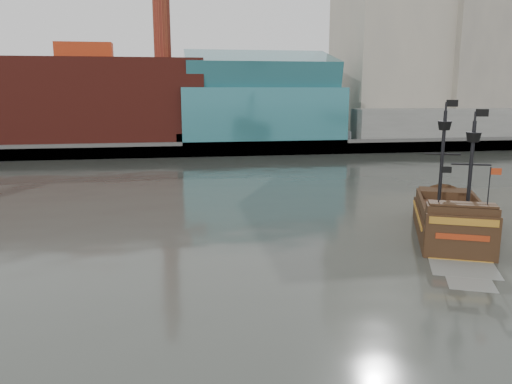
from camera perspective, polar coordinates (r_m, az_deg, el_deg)
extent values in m
plane|color=#2C2E29|center=(28.63, 4.55, -12.20)|extent=(400.00, 400.00, 0.00)
cube|color=slate|center=(118.06, -6.23, 6.39)|extent=(220.00, 60.00, 2.00)
cube|color=#4C4C49|center=(88.74, -5.15, 4.91)|extent=(220.00, 1.00, 2.60)
cube|color=maroon|center=(98.67, -18.71, 9.79)|extent=(42.00, 18.00, 15.00)
cube|color=#2D6F78|center=(96.92, 0.43, 8.89)|extent=(30.00, 16.00, 10.00)
cube|color=#A69D8A|center=(115.97, 15.06, 17.86)|extent=(20.00, 22.00, 46.00)
cube|color=gray|center=(120.52, 23.88, 15.13)|extent=(18.00, 18.00, 38.00)
cube|color=#A69D8A|center=(135.80, 16.10, 18.11)|extent=(24.00, 20.00, 52.00)
cube|color=slate|center=(106.59, 21.56, 7.26)|extent=(40.00, 6.00, 6.00)
cylinder|color=maroon|center=(100.78, -10.83, 20.78)|extent=(3.20, 3.20, 22.00)
cube|color=#2D6F78|center=(96.88, 0.43, 13.62)|extent=(28.00, 14.94, 8.78)
cube|color=black|center=(43.11, 21.24, -3.92)|extent=(9.26, 12.88, 2.58)
cube|color=#452B19|center=(42.76, 21.38, -2.07)|extent=(8.33, 11.59, 0.30)
cube|color=black|center=(47.30, 20.72, -0.34)|extent=(4.81, 3.85, 0.99)
cube|color=black|center=(37.63, 22.42, -2.77)|extent=(4.95, 3.32, 1.78)
cube|color=black|center=(37.17, 22.43, -5.48)|extent=(4.55, 2.15, 3.96)
cube|color=#A87120|center=(36.63, 22.65, -3.16)|extent=(4.12, 1.84, 0.50)
cube|color=#9A2D10|center=(36.90, 22.52, -4.80)|extent=(3.21, 1.45, 0.40)
cylinder|color=black|center=(43.42, 20.50, 3.58)|extent=(0.36, 0.36, 7.73)
cylinder|color=black|center=(40.49, 23.33, 2.41)|extent=(0.36, 0.36, 7.13)
cone|color=black|center=(43.16, 20.75, 7.10)|extent=(1.43, 1.43, 0.69)
cone|color=black|center=(40.22, 23.60, 5.76)|extent=(1.43, 1.43, 0.69)
cube|color=black|center=(43.14, 21.51, 9.42)|extent=(0.83, 0.38, 0.54)
cube|color=black|center=(40.18, 24.44, 8.24)|extent=(0.83, 0.38, 0.54)
cube|color=gray|center=(35.96, 22.66, -8.04)|extent=(5.28, 4.94, 0.02)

